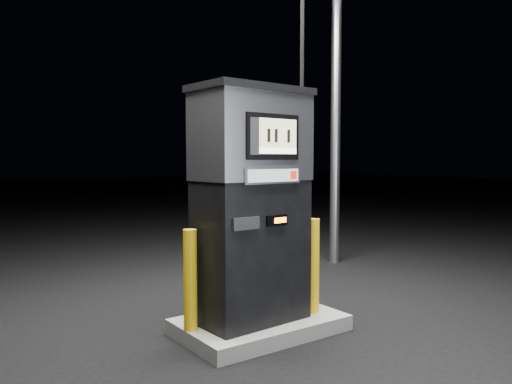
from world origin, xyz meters
TOP-DOWN VIEW (x-y plane):
  - ground at (0.00, 0.00)m, footprint 80.00×80.00m
  - pump_island at (0.00, 0.00)m, footprint 1.60×1.00m
  - fuel_dispenser at (-0.11, -0.02)m, footprint 1.26×0.74m
  - bollard_left at (-0.74, 0.08)m, footprint 0.15×0.15m
  - bollard_right at (0.55, -0.17)m, footprint 0.16×0.16m

SIDE VIEW (x-z plane):
  - ground at x=0.00m, z-range 0.00..0.00m
  - pump_island at x=0.00m, z-range 0.00..0.15m
  - bollard_left at x=-0.74m, z-range 0.15..1.09m
  - bollard_right at x=0.55m, z-range 0.15..1.12m
  - fuel_dispenser at x=-0.11m, z-range -1.04..3.66m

